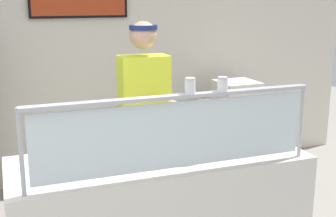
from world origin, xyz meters
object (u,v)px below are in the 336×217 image
Objects in this scene: parmesan_shaker at (190,87)px; pizza_box_stack at (237,92)px; worker_figure at (145,118)px; pepper_flake_shaker at (223,85)px; pizza_tray at (173,151)px; pizza_server at (170,150)px.

pizza_box_stack is (1.40, 1.96, -0.51)m from parmesan_shaker.
worker_figure is 3.92× the size of pizza_box_stack.
pepper_flake_shaker is 0.05× the size of worker_figure.
parmesan_shaker is 2.47m from pizza_box_stack.
worker_figure is at bearing 87.17° from pizza_tray.
pizza_tray is 1.72× the size of pizza_server.
pizza_server is at bearing -95.41° from worker_figure.
worker_figure is at bearing 86.49° from parmesan_shaker.
pepper_flake_shaker is (0.20, 0.00, -0.00)m from parmesan_shaker.
parmesan_shaker is (0.01, -0.30, 0.46)m from pizza_server.
pizza_tray is at bearing 118.30° from pepper_flake_shaker.
worker_figure is at bearing 97.61° from pepper_flake_shaker.
pizza_tray is at bearing 84.99° from parmesan_shaker.
pizza_tray is 1.07× the size of pizza_box_stack.
parmesan_shaker is at bearing -95.01° from pizza_tray.
parmesan_shaker is at bearing -180.00° from pepper_flake_shaker.
pepper_flake_shaker is (0.17, -0.32, 0.48)m from pizza_tray.
pepper_flake_shaker is 2.36m from pizza_box_stack.
worker_figure is (-0.14, 1.03, -0.44)m from pepper_flake_shaker.
pizza_server reaches higher than pizza_tray.
pizza_tray is 0.58m from parmesan_shaker.
pizza_server is 0.16× the size of worker_figure.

